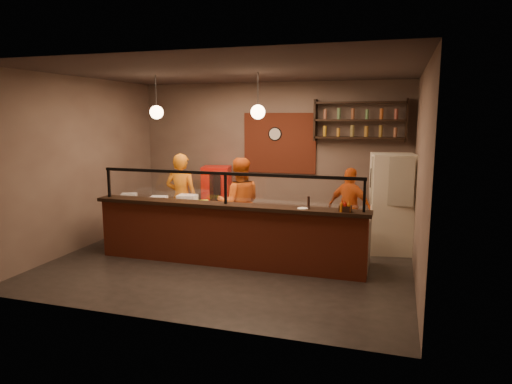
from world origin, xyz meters
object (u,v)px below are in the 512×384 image
(cook_mid, at_px, (239,203))
(condiment_caddy, at_px, (345,209))
(cook_right, at_px, (350,208))
(fridge, at_px, (391,203))
(cook_left, at_px, (182,198))
(pizza_dough, at_px, (267,210))
(red_cooler, at_px, (217,197))
(wall_clock, at_px, (275,134))
(pepper_mill, at_px, (309,202))

(cook_mid, xyz_separation_m, condiment_caddy, (2.10, -1.15, 0.25))
(cook_right, distance_m, fridge, 0.77)
(cook_left, height_order, pizza_dough, cook_left)
(cook_right, distance_m, condiment_caddy, 1.83)
(red_cooler, height_order, condiment_caddy, red_cooler)
(cook_mid, distance_m, pizza_dough, 1.02)
(fridge, distance_m, pizza_dough, 2.36)
(pizza_dough, xyz_separation_m, condiment_caddy, (1.35, -0.47, 0.20))
(cook_right, relative_size, pizza_dough, 3.36)
(wall_clock, relative_size, pizza_dough, 0.66)
(cook_right, xyz_separation_m, pizza_dough, (-1.25, -1.32, 0.14))
(wall_clock, height_order, pizza_dough, wall_clock)
(cook_mid, height_order, pepper_mill, cook_mid)
(fridge, relative_size, condiment_caddy, 10.97)
(fridge, xyz_separation_m, condiment_caddy, (-0.65, -1.72, 0.20))
(fridge, height_order, red_cooler, fridge)
(cook_left, distance_m, cook_mid, 1.24)
(pizza_dough, bearing_deg, red_cooler, 130.84)
(red_cooler, xyz_separation_m, pizza_dough, (1.76, -2.03, 0.21))
(cook_mid, distance_m, fridge, 2.81)
(fridge, distance_m, red_cooler, 3.85)
(cook_mid, relative_size, red_cooler, 1.24)
(fridge, height_order, pepper_mill, fridge)
(cook_left, xyz_separation_m, pizza_dough, (1.99, -0.75, 0.02))
(fridge, bearing_deg, pepper_mill, -135.72)
(pizza_dough, bearing_deg, condiment_caddy, -19.18)
(cook_mid, relative_size, fridge, 0.95)
(pizza_dough, relative_size, condiment_caddy, 2.76)
(pizza_dough, distance_m, condiment_caddy, 1.45)
(cook_left, xyz_separation_m, fridge, (3.99, 0.49, 0.02))
(condiment_caddy, bearing_deg, red_cooler, 141.17)
(cook_right, height_order, fridge, fridge)
(cook_right, relative_size, fridge, 0.84)
(cook_mid, relative_size, pizza_dough, 3.78)
(wall_clock, bearing_deg, cook_right, -30.22)
(wall_clock, relative_size, red_cooler, 0.22)
(condiment_caddy, bearing_deg, cook_mid, 151.21)
(wall_clock, bearing_deg, pepper_mill, -65.05)
(cook_left, bearing_deg, pizza_dough, 156.15)
(cook_right, xyz_separation_m, red_cooler, (-3.01, 0.71, -0.07))
(fridge, bearing_deg, cook_left, 178.20)
(cook_right, distance_m, pizza_dough, 1.83)
(cook_left, height_order, cook_mid, cook_left)
(red_cooler, bearing_deg, fridge, -23.09)
(wall_clock, relative_size, fridge, 0.17)
(red_cooler, relative_size, condiment_caddy, 8.36)
(cook_mid, bearing_deg, fridge, 169.23)
(cook_mid, xyz_separation_m, cook_right, (2.00, 0.64, -0.10))
(pizza_dough, height_order, pepper_mill, pepper_mill)
(wall_clock, distance_m, cook_right, 2.42)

